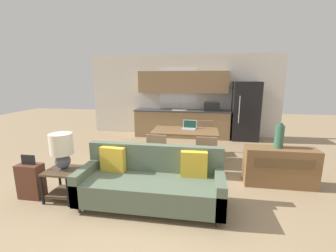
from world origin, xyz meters
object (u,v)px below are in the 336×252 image
at_px(refrigerator, 245,111).
at_px(dining_chair_near_right, 206,153).
at_px(vase, 279,136).
at_px(dining_chair_far_right, 205,135).
at_px(suitcase, 31,181).
at_px(laptop, 189,127).
at_px(side_table, 63,179).
at_px(table_lamp, 62,148).
at_px(dining_table, 185,133).
at_px(credenza, 280,167).
at_px(couch, 152,183).
at_px(dining_chair_near_left, 158,151).

xyz_separation_m(refrigerator, dining_chair_near_right, (-1.22, -3.01, -0.43)).
height_order(vase, dining_chair_far_right, vase).
bearing_deg(dining_chair_far_right, suitcase, -141.00).
bearing_deg(laptop, refrigerator, 59.02).
distance_m(side_table, table_lamp, 0.51).
height_order(dining_table, table_lamp, table_lamp).
relative_size(credenza, vase, 2.75).
xyz_separation_m(credenza, suitcase, (-4.14, -1.12, -0.06)).
distance_m(dining_chair_far_right, laptop, 0.76).
height_order(credenza, vase, vase).
relative_size(side_table, suitcase, 0.68).
height_order(couch, side_table, couch).
bearing_deg(couch, laptop, 77.90).
bearing_deg(suitcase, dining_chair_near_right, 24.20).
relative_size(dining_chair_near_left, suitcase, 1.16).
bearing_deg(vase, dining_chair_near_right, 175.16).
bearing_deg(dining_chair_near_right, refrigerator, -112.73).
bearing_deg(refrigerator, dining_chair_far_right, -128.45).
relative_size(table_lamp, dining_chair_near_right, 0.69).
xyz_separation_m(refrigerator, vase, (0.06, -3.12, 0.00)).
height_order(couch, suitcase, couch).
distance_m(refrigerator, couch, 4.66).
xyz_separation_m(credenza, dining_chair_near_left, (-2.28, 0.16, 0.13)).
height_order(table_lamp, credenza, table_lamp).
bearing_deg(vase, laptop, 148.86).
relative_size(credenza, dining_chair_far_right, 1.46).
bearing_deg(dining_chair_near_right, dining_table, -57.91).
height_order(refrigerator, dining_chair_near_left, refrigerator).
bearing_deg(refrigerator, suitcase, -133.29).
xyz_separation_m(table_lamp, laptop, (1.86, 2.09, -0.04)).
xyz_separation_m(refrigerator, table_lamp, (-3.47, -4.20, -0.06)).
bearing_deg(laptop, couch, -95.80).
height_order(dining_chair_near_right, dining_chair_far_right, same).
distance_m(couch, laptop, 2.13).
relative_size(table_lamp, vase, 1.30).
height_order(side_table, dining_chair_near_right, dining_chair_near_right).
height_order(refrigerator, credenza, refrigerator).
xyz_separation_m(refrigerator, dining_chair_far_right, (-1.23, -1.54, -0.43)).
bearing_deg(laptop, suitcase, -131.93).
relative_size(table_lamp, suitcase, 0.80).
relative_size(refrigerator, dining_chair_near_left, 2.15).
bearing_deg(table_lamp, suitcase, -172.76).
bearing_deg(refrigerator, dining_chair_near_right, -112.02).
height_order(side_table, laptop, laptop).
bearing_deg(table_lamp, dining_chair_near_right, 27.89).
bearing_deg(dining_table, suitcase, -139.41).
xyz_separation_m(table_lamp, suitcase, (-0.56, -0.07, -0.56)).
bearing_deg(dining_chair_near_right, vase, 174.45).
bearing_deg(table_lamp, laptop, 48.32).
height_order(dining_chair_near_left, dining_chair_far_right, same).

